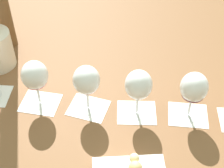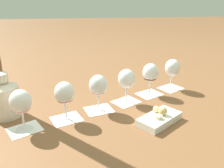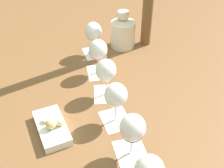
# 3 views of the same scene
# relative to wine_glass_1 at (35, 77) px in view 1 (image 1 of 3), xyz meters

# --- Properties ---
(ground_plane) EXTENTS (8.00, 8.00, 0.00)m
(ground_plane) POSITION_rel_wine_glass_1_xyz_m (0.19, 0.10, -0.10)
(ground_plane) COLOR brown
(tasting_card_1) EXTENTS (0.14, 0.13, 0.00)m
(tasting_card_1) POSITION_rel_wine_glass_1_xyz_m (0.00, -0.00, -0.10)
(tasting_card_1) COLOR white
(tasting_card_1) RESTS_ON ground_plane
(tasting_card_2) EXTENTS (0.13, 0.12, 0.00)m
(tasting_card_2) POSITION_rel_wine_glass_1_xyz_m (0.13, 0.06, -0.10)
(tasting_card_2) COLOR white
(tasting_card_2) RESTS_ON ground_plane
(tasting_card_3) EXTENTS (0.15, 0.14, 0.00)m
(tasting_card_3) POSITION_rel_wine_glass_1_xyz_m (0.26, 0.13, -0.10)
(tasting_card_3) COLOR white
(tasting_card_3) RESTS_ON ground_plane
(tasting_card_4) EXTENTS (0.14, 0.13, 0.00)m
(tasting_card_4) POSITION_rel_wine_glass_1_xyz_m (0.39, 0.20, -0.10)
(tasting_card_4) COLOR white
(tasting_card_4) RESTS_ON ground_plane
(wine_glass_1) EXTENTS (0.08, 0.08, 0.15)m
(wine_glass_1) POSITION_rel_wine_glass_1_xyz_m (0.00, 0.00, 0.00)
(wine_glass_1) COLOR white
(wine_glass_1) RESTS_ON tasting_card_1
(wine_glass_2) EXTENTS (0.08, 0.08, 0.15)m
(wine_glass_2) POSITION_rel_wine_glass_1_xyz_m (0.13, 0.06, -0.00)
(wine_glass_2) COLOR white
(wine_glass_2) RESTS_ON tasting_card_2
(wine_glass_3) EXTENTS (0.08, 0.08, 0.15)m
(wine_glass_3) POSITION_rel_wine_glass_1_xyz_m (0.26, 0.13, 0.00)
(wine_glass_3) COLOR white
(wine_glass_3) RESTS_ON tasting_card_3
(wine_glass_4) EXTENTS (0.08, 0.08, 0.15)m
(wine_glass_4) POSITION_rel_wine_glass_1_xyz_m (0.39, 0.20, 0.00)
(wine_glass_4) COLOR white
(wine_glass_4) RESTS_ON tasting_card_4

